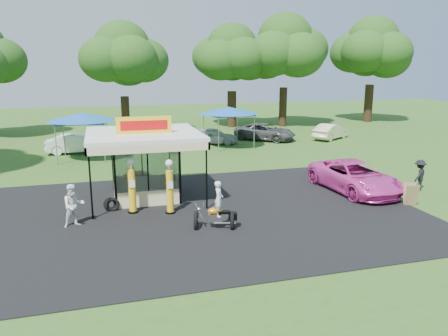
{
  "coord_description": "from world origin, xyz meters",
  "views": [
    {
      "loc": [
        -3.96,
        -16.41,
        6.49
      ],
      "look_at": [
        1.82,
        4.0,
        1.55
      ],
      "focal_mm": 35.0,
      "sensor_mm": 36.0,
      "label": 1
    }
  ],
  "objects_px": {
    "gas_station_kiosk": "(145,164)",
    "spectator_west": "(74,206)",
    "a_frame_sign": "(411,195)",
    "bg_car_d": "(265,132)",
    "tent_east": "(228,111)",
    "tent_west": "(82,117)",
    "motorcycle": "(217,210)",
    "bg_car_a": "(77,144)",
    "bg_car_c": "(213,136)",
    "gas_pump_left": "(132,187)",
    "spectator_east_a": "(420,175)",
    "kiosk_car": "(142,179)",
    "pink_sedan": "(354,177)",
    "gas_pump_right": "(170,188)",
    "bg_car_e": "(331,131)"
  },
  "relations": [
    {
      "from": "a_frame_sign",
      "to": "bg_car_e",
      "type": "bearing_deg",
      "value": 85.91
    },
    {
      "from": "a_frame_sign",
      "to": "tent_west",
      "type": "xyz_separation_m",
      "value": [
        -15.29,
        15.41,
        2.48
      ]
    },
    {
      "from": "gas_station_kiosk",
      "to": "pink_sedan",
      "type": "relative_size",
      "value": 0.93
    },
    {
      "from": "gas_pump_right",
      "to": "kiosk_car",
      "type": "bearing_deg",
      "value": 99.51
    },
    {
      "from": "motorcycle",
      "to": "a_frame_sign",
      "type": "relative_size",
      "value": 1.95
    },
    {
      "from": "gas_pump_left",
      "to": "tent_west",
      "type": "xyz_separation_m",
      "value": [
        -2.45,
        12.94,
        1.79
      ]
    },
    {
      "from": "bg_car_a",
      "to": "bg_car_c",
      "type": "height_order",
      "value": "bg_car_a"
    },
    {
      "from": "a_frame_sign",
      "to": "bg_car_d",
      "type": "bearing_deg",
      "value": 103.68
    },
    {
      "from": "spectator_west",
      "to": "tent_west",
      "type": "bearing_deg",
      "value": 72.09
    },
    {
      "from": "gas_station_kiosk",
      "to": "tent_east",
      "type": "xyz_separation_m",
      "value": [
        8.03,
        12.56,
        1.23
      ]
    },
    {
      "from": "pink_sedan",
      "to": "gas_pump_right",
      "type": "bearing_deg",
      "value": -178.47
    },
    {
      "from": "pink_sedan",
      "to": "bg_car_a",
      "type": "bearing_deg",
      "value": 130.31
    },
    {
      "from": "a_frame_sign",
      "to": "bg_car_d",
      "type": "distance_m",
      "value": 19.75
    },
    {
      "from": "motorcycle",
      "to": "spectator_west",
      "type": "height_order",
      "value": "motorcycle"
    },
    {
      "from": "bg_car_d",
      "to": "bg_car_e",
      "type": "bearing_deg",
      "value": -57.39
    },
    {
      "from": "motorcycle",
      "to": "kiosk_car",
      "type": "bearing_deg",
      "value": 123.35
    },
    {
      "from": "bg_car_c",
      "to": "tent_east",
      "type": "relative_size",
      "value": 0.87
    },
    {
      "from": "gas_pump_right",
      "to": "spectator_west",
      "type": "distance_m",
      "value": 4.12
    },
    {
      "from": "a_frame_sign",
      "to": "tent_west",
      "type": "distance_m",
      "value": 21.85
    },
    {
      "from": "bg_car_e",
      "to": "gas_pump_left",
      "type": "bearing_deg",
      "value": 96.61
    },
    {
      "from": "pink_sedan",
      "to": "tent_east",
      "type": "height_order",
      "value": "tent_east"
    },
    {
      "from": "spectator_east_a",
      "to": "bg_car_a",
      "type": "bearing_deg",
      "value": -74.25
    },
    {
      "from": "gas_station_kiosk",
      "to": "spectator_west",
      "type": "bearing_deg",
      "value": -135.28
    },
    {
      "from": "kiosk_car",
      "to": "pink_sedan",
      "type": "height_order",
      "value": "pink_sedan"
    },
    {
      "from": "gas_station_kiosk",
      "to": "kiosk_car",
      "type": "distance_m",
      "value": 2.56
    },
    {
      "from": "pink_sedan",
      "to": "spectator_east_a",
      "type": "relative_size",
      "value": 3.45
    },
    {
      "from": "gas_station_kiosk",
      "to": "pink_sedan",
      "type": "xyz_separation_m",
      "value": [
        10.78,
        -1.77,
        -0.98
      ]
    },
    {
      "from": "motorcycle",
      "to": "gas_station_kiosk",
      "type": "bearing_deg",
      "value": 130.35
    },
    {
      "from": "gas_pump_left",
      "to": "spectator_east_a",
      "type": "distance_m",
      "value": 15.04
    },
    {
      "from": "bg_car_a",
      "to": "gas_pump_left",
      "type": "bearing_deg",
      "value": -168.79
    },
    {
      "from": "gas_pump_right",
      "to": "bg_car_d",
      "type": "bearing_deg",
      "value": 57.37
    },
    {
      "from": "spectator_east_a",
      "to": "tent_west",
      "type": "distance_m",
      "value": 22.08
    },
    {
      "from": "bg_car_a",
      "to": "bg_car_d",
      "type": "height_order",
      "value": "bg_car_d"
    },
    {
      "from": "gas_pump_right",
      "to": "tent_west",
      "type": "height_order",
      "value": "tent_west"
    },
    {
      "from": "gas_pump_right",
      "to": "a_frame_sign",
      "type": "xyz_separation_m",
      "value": [
        11.22,
        -1.94,
        -0.66
      ]
    },
    {
      "from": "motorcycle",
      "to": "pink_sedan",
      "type": "xyz_separation_m",
      "value": [
        8.4,
        3.31,
        -0.01
      ]
    },
    {
      "from": "kiosk_car",
      "to": "spectator_west",
      "type": "distance_m",
      "value": 6.35
    },
    {
      "from": "motorcycle",
      "to": "spectator_west",
      "type": "relative_size",
      "value": 1.15
    },
    {
      "from": "spectator_west",
      "to": "tent_east",
      "type": "bearing_deg",
      "value": 36.56
    },
    {
      "from": "gas_pump_left",
      "to": "motorcycle",
      "type": "xyz_separation_m",
      "value": [
        3.17,
        -2.92,
        -0.42
      ]
    },
    {
      "from": "a_frame_sign",
      "to": "tent_east",
      "type": "bearing_deg",
      "value": 117.34
    },
    {
      "from": "gas_pump_left",
      "to": "pink_sedan",
      "type": "height_order",
      "value": "gas_pump_left"
    },
    {
      "from": "gas_station_kiosk",
      "to": "motorcycle",
      "type": "height_order",
      "value": "gas_station_kiosk"
    },
    {
      "from": "bg_car_a",
      "to": "tent_west",
      "type": "relative_size",
      "value": 0.94
    },
    {
      "from": "tent_west",
      "to": "tent_east",
      "type": "height_order",
      "value": "tent_west"
    },
    {
      "from": "tent_east",
      "to": "gas_pump_right",
      "type": "bearing_deg",
      "value": -115.28
    },
    {
      "from": "bg_car_c",
      "to": "tent_west",
      "type": "distance_m",
      "value": 11.35
    },
    {
      "from": "bg_car_d",
      "to": "bg_car_c",
      "type": "bearing_deg",
      "value": 140.16
    },
    {
      "from": "gas_station_kiosk",
      "to": "kiosk_car",
      "type": "height_order",
      "value": "gas_station_kiosk"
    },
    {
      "from": "a_frame_sign",
      "to": "spectator_west",
      "type": "distance_m",
      "value": 15.37
    }
  ]
}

